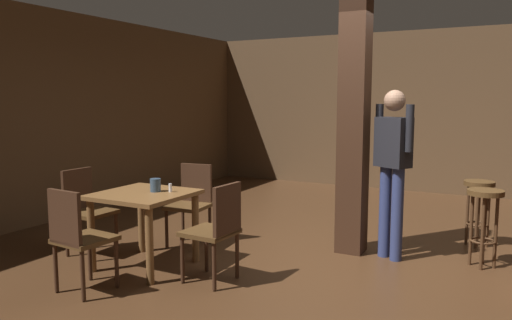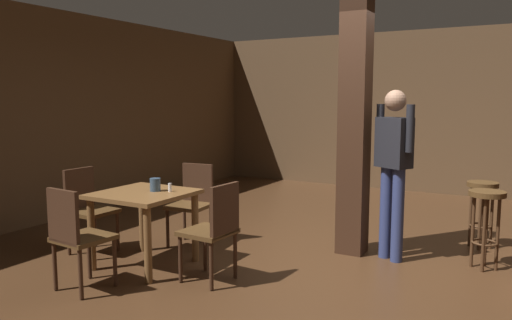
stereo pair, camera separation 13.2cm
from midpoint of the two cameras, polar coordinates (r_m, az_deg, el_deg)
ground_plane at (r=5.05m, az=8.57°, el=-11.94°), size 10.80×10.80×0.00m
wall_back at (r=9.15m, az=18.20°, el=5.23°), size 8.00×0.10×2.80m
wall_left at (r=7.17m, az=-23.06°, el=4.61°), size 0.10×9.00×2.80m
pillar at (r=5.31m, az=10.42°, el=4.39°), size 0.28×0.28×2.80m
dining_table at (r=4.97m, az=-13.40°, el=-5.22°), size 0.84×0.84×0.74m
chair_south at (r=4.48m, az=-20.53°, el=-8.02°), size 0.45×0.45×0.89m
chair_west at (r=5.58m, az=-19.54°, el=-5.05°), size 0.43×0.43×0.89m
chair_north at (r=5.65m, az=-8.04°, el=-4.55°), size 0.46×0.46×0.89m
chair_east at (r=4.46m, az=-5.37°, el=-7.66°), size 0.45×0.45×0.89m
napkin_cup at (r=4.95m, az=-12.17°, el=-2.83°), size 0.10×0.10×0.13m
salt_shaker at (r=4.91m, az=-10.53°, el=-3.14°), size 0.03×0.03×0.08m
standing_person at (r=5.19m, az=14.65°, el=-0.20°), size 0.45×0.34×1.72m
bar_stool_near at (r=5.29m, az=24.02°, el=-5.22°), size 0.34×0.34×0.76m
bar_stool_mid at (r=6.02m, az=23.52°, el=-4.02°), size 0.32×0.32×0.73m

